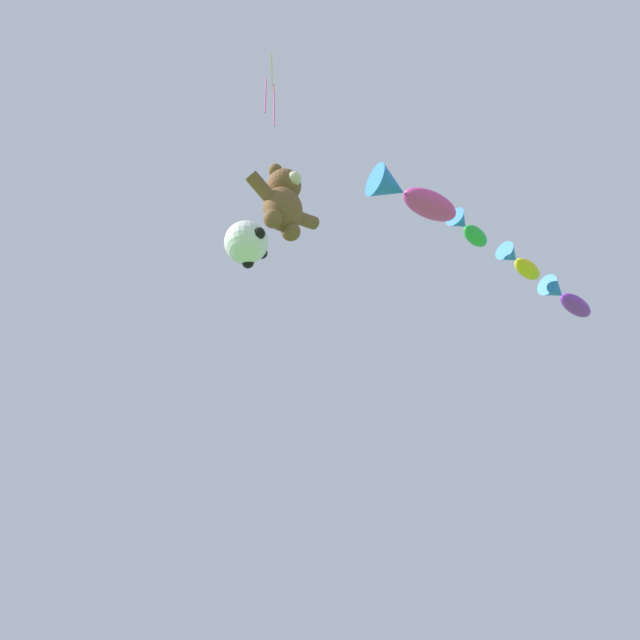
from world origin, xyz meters
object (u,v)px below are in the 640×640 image
at_px(fish_kite_emerald, 468,229).
at_px(fish_kite_goldfin, 519,262).
at_px(soccer_ball_kite, 247,243).
at_px(diamond_kite, 272,79).
at_px(fish_kite_magenta, 410,195).
at_px(teddy_bear_kite, 284,201).
at_px(fish_kite_violet, 565,298).

height_order(fish_kite_emerald, fish_kite_goldfin, fish_kite_emerald).
bearing_deg(fish_kite_emerald, soccer_ball_kite, 164.37).
bearing_deg(diamond_kite, fish_kite_magenta, -15.50).
relative_size(teddy_bear_kite, fish_kite_goldfin, 1.30).
relative_size(fish_kite_magenta, fish_kite_emerald, 1.81).
bearing_deg(diamond_kite, teddy_bear_kite, 15.45).
xyz_separation_m(fish_kite_violet, diamond_kite, (-10.27, 1.71, 2.01)).
relative_size(fish_kite_emerald, fish_kite_goldfin, 0.89).
bearing_deg(fish_kite_magenta, diamond_kite, 164.50).
distance_m(soccer_ball_kite, diamond_kite, 5.80).
height_order(teddy_bear_kite, fish_kite_violet, fish_kite_violet).
xyz_separation_m(teddy_bear_kite, fish_kite_violet, (9.47, -1.93, 2.09)).
bearing_deg(fish_kite_violet, fish_kite_magenta, 174.34).
xyz_separation_m(fish_kite_magenta, fish_kite_goldfin, (4.37, -0.42, 0.47)).
relative_size(teddy_bear_kite, fish_kite_magenta, 0.81).
bearing_deg(soccer_ball_kite, diamond_kite, -104.04).
xyz_separation_m(teddy_bear_kite, soccer_ball_kite, (-0.67, 0.30, -1.69)).
relative_size(fish_kite_violet, diamond_kite, 0.70).
relative_size(fish_kite_emerald, diamond_kite, 0.48).
height_order(soccer_ball_kite, fish_kite_emerald, fish_kite_emerald).
bearing_deg(diamond_kite, fish_kite_goldfin, -10.30).
bearing_deg(soccer_ball_kite, fish_kite_magenta, -23.18).
bearing_deg(fish_kite_magenta, fish_kite_violet, -5.66).
height_order(fish_kite_goldfin, diamond_kite, diamond_kite).
xyz_separation_m(fish_kite_emerald, fish_kite_violet, (4.01, -0.52, -0.29)).
height_order(soccer_ball_kite, fish_kite_violet, fish_kite_violet).
relative_size(fish_kite_magenta, diamond_kite, 0.87).
relative_size(teddy_bear_kite, soccer_ball_kite, 2.09).
distance_m(teddy_bear_kite, fish_kite_emerald, 6.12).
bearing_deg(fish_kite_violet, teddy_bear_kite, 168.48).
height_order(teddy_bear_kite, soccer_ball_kite, teddy_bear_kite).
xyz_separation_m(teddy_bear_kite, fish_kite_magenta, (3.07, -1.29, 1.80)).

